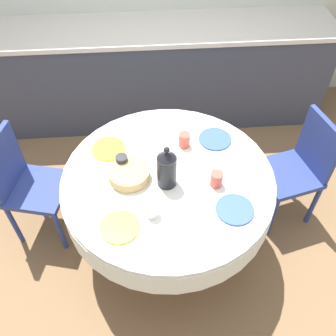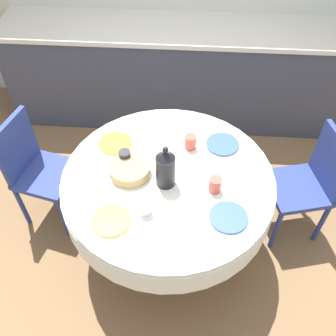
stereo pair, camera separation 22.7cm
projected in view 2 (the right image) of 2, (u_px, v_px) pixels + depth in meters
ground_plane at (168, 241)px, 2.90m from camera, size 12.00×12.00×0.00m
kitchen_counter at (180, 74)px, 3.59m from camera, size 3.24×0.64×0.96m
dining_table at (168, 189)px, 2.43m from camera, size 1.35×1.35×0.76m
chair_left at (309, 181)px, 2.64m from camera, size 0.49×0.49×0.90m
chair_right at (36, 167)px, 2.73m from camera, size 0.48×0.48×0.90m
plate_near_left at (111, 221)px, 2.10m from camera, size 0.22×0.22×0.01m
cup_near_left at (145, 207)px, 2.12m from camera, size 0.08×0.08×0.10m
plate_near_right at (228, 217)px, 2.12m from camera, size 0.22×0.22×0.01m
cup_near_right at (215, 185)px, 2.23m from camera, size 0.08×0.08×0.10m
plate_far_left at (115, 143)px, 2.53m from camera, size 0.22×0.22×0.01m
cup_far_left at (125, 157)px, 2.38m from camera, size 0.08×0.08×0.10m
plate_far_right at (222, 144)px, 2.52m from camera, size 0.22×0.22×0.01m
cup_far_right at (190, 142)px, 2.47m from camera, size 0.08×0.08×0.10m
coffee_carafe at (166, 168)px, 2.20m from camera, size 0.12×0.12×0.30m
bread_basket at (130, 170)px, 2.33m from camera, size 0.26×0.26×0.07m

